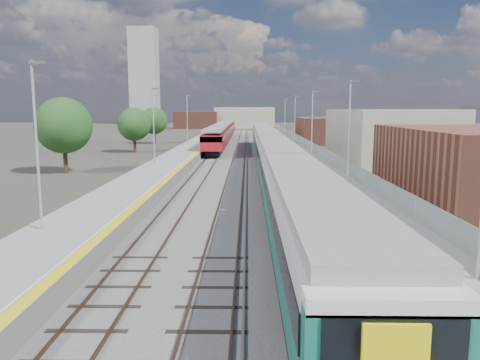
{
  "coord_description": "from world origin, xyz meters",
  "views": [
    {
      "loc": [
        -0.82,
        -12.56,
        6.45
      ],
      "look_at": [
        -1.29,
        15.3,
        2.2
      ],
      "focal_mm": 35.0,
      "sensor_mm": 36.0,
      "label": 1
    }
  ],
  "objects": [
    {
      "name": "tree_c",
      "position": [
        -18.27,
        74.56,
        4.26
      ],
      "size": [
        5.0,
        5.0,
        6.77
      ],
      "color": "#382619",
      "rests_on": "ground"
    },
    {
      "name": "ballast_bed",
      "position": [
        -2.25,
        52.5,
        0.03
      ],
      "size": [
        10.5,
        155.0,
        0.06
      ],
      "primitive_type": "cube",
      "color": "#565451",
      "rests_on": "ground"
    },
    {
      "name": "buildings",
      "position": [
        -18.12,
        138.6,
        10.7
      ],
      "size": [
        72.0,
        185.5,
        40.0
      ],
      "color": "brown",
      "rests_on": "ground"
    },
    {
      "name": "platform_left",
      "position": [
        -9.05,
        52.49,
        0.52
      ],
      "size": [
        4.3,
        155.0,
        8.52
      ],
      "color": "slate",
      "rests_on": "ground"
    },
    {
      "name": "green_train",
      "position": [
        1.5,
        34.93,
        2.26
      ],
      "size": [
        2.91,
        81.08,
        3.21
      ],
      "color": "black",
      "rests_on": "ground"
    },
    {
      "name": "tracks",
      "position": [
        -1.65,
        54.18,
        0.11
      ],
      "size": [
        8.96,
        160.0,
        0.17
      ],
      "color": "#4C3323",
      "rests_on": "ground"
    },
    {
      "name": "platform_right",
      "position": [
        5.28,
        52.49,
        0.54
      ],
      "size": [
        4.7,
        155.0,
        8.52
      ],
      "color": "slate",
      "rests_on": "ground"
    },
    {
      "name": "tree_a",
      "position": [
        -19.27,
        34.11,
        4.79
      ],
      "size": [
        5.62,
        5.62,
        7.61
      ],
      "color": "#382619",
      "rests_on": "ground"
    },
    {
      "name": "tree_b",
      "position": [
        -17.68,
        56.77,
        4.18
      ],
      "size": [
        4.9,
        4.9,
        6.64
      ],
      "color": "#382619",
      "rests_on": "ground"
    },
    {
      "name": "tree_d",
      "position": [
        21.22,
        59.32,
        3.56
      ],
      "size": [
        4.18,
        4.18,
        5.67
      ],
      "color": "#382619",
      "rests_on": "ground"
    },
    {
      "name": "red_train",
      "position": [
        -5.5,
        76.13,
        2.17
      ],
      "size": [
        2.9,
        58.89,
        3.67
      ],
      "color": "black",
      "rests_on": "ground"
    },
    {
      "name": "ground",
      "position": [
        0.0,
        50.0,
        0.0
      ],
      "size": [
        320.0,
        320.0,
        0.0
      ],
      "primitive_type": "plane",
      "color": "#47443A",
      "rests_on": "ground"
    }
  ]
}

